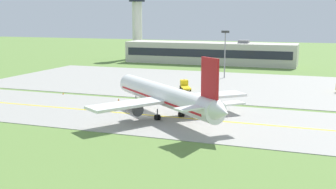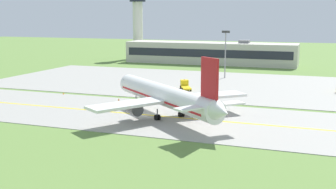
# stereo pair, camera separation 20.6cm
# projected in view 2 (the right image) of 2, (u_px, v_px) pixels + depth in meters

# --- Properties ---
(ground_plane) EXTENTS (500.00, 500.00, 0.00)m
(ground_plane) POSITION_uv_depth(u_px,v_px,m) (143.00, 115.00, 83.07)
(ground_plane) COLOR olive
(taxiway_strip) EXTENTS (240.00, 28.00, 0.10)m
(taxiway_strip) POSITION_uv_depth(u_px,v_px,m) (143.00, 115.00, 83.07)
(taxiway_strip) COLOR #9E9B93
(taxiway_strip) RESTS_ON ground
(apron_pad) EXTENTS (140.00, 52.00, 0.10)m
(apron_pad) POSITION_uv_depth(u_px,v_px,m) (235.00, 85.00, 118.52)
(apron_pad) COLOR #9E9B93
(apron_pad) RESTS_ON ground
(taxiway_centreline) EXTENTS (220.00, 0.60, 0.01)m
(taxiway_centreline) POSITION_uv_depth(u_px,v_px,m) (143.00, 115.00, 83.06)
(taxiway_centreline) COLOR yellow
(taxiway_centreline) RESTS_ON taxiway_strip
(airplane_lead) EXTENTS (32.55, 29.75, 12.70)m
(airplane_lead) POSITION_uv_depth(u_px,v_px,m) (166.00, 96.00, 80.63)
(airplane_lead) COLOR white
(airplane_lead) RESTS_ON ground
(service_truck_fuel) EXTENTS (4.66, 6.65, 2.59)m
(service_truck_fuel) POSITION_uv_depth(u_px,v_px,m) (185.00, 85.00, 111.56)
(service_truck_fuel) COLOR yellow
(service_truck_fuel) RESTS_ON ground
(terminal_building) EXTENTS (68.83, 13.24, 9.80)m
(terminal_building) POSITION_uv_depth(u_px,v_px,m) (210.00, 53.00, 171.49)
(terminal_building) COLOR beige
(terminal_building) RESTS_ON ground
(control_tower) EXTENTS (7.60, 7.60, 30.35)m
(control_tower) POSITION_uv_depth(u_px,v_px,m) (138.00, 18.00, 190.96)
(control_tower) COLOR silver
(control_tower) RESTS_ON ground
(apron_light_mast) EXTENTS (2.40, 0.50, 14.70)m
(apron_light_mast) POSITION_uv_depth(u_px,v_px,m) (225.00, 48.00, 130.84)
(apron_light_mast) COLOR gray
(apron_light_mast) RESTS_ON ground
(traffic_cone_near_edge) EXTENTS (0.44, 0.44, 0.60)m
(traffic_cone_near_edge) POSITION_uv_depth(u_px,v_px,m) (63.00, 93.00, 104.49)
(traffic_cone_near_edge) COLOR orange
(traffic_cone_near_edge) RESTS_ON ground
(traffic_cone_far_edge) EXTENTS (0.44, 0.44, 0.60)m
(traffic_cone_far_edge) POSITION_uv_depth(u_px,v_px,m) (119.00, 100.00, 96.95)
(traffic_cone_far_edge) COLOR orange
(traffic_cone_far_edge) RESTS_ON ground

